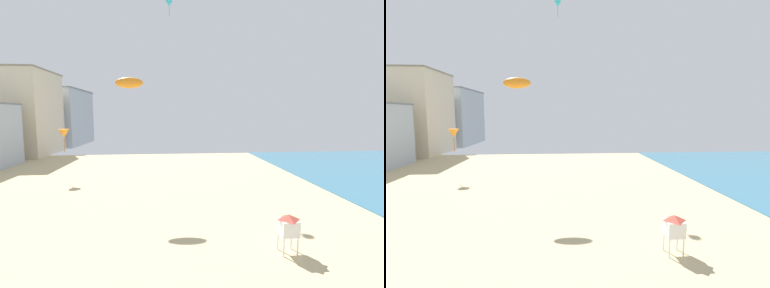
# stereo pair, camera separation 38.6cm
# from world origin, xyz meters

# --- Properties ---
(boardwalk_hotel_far) EXTENTS (13.83, 14.64, 18.23)m
(boardwalk_hotel_far) POSITION_xyz_m (-29.15, 62.23, 9.12)
(boardwalk_hotel_far) COLOR beige
(boardwalk_hotel_far) RESTS_ON ground
(boardwalk_hotel_distant) EXTENTS (15.75, 21.16, 15.88)m
(boardwalk_hotel_distant) POSITION_xyz_m (-29.15, 81.86, 7.94)
(boardwalk_hotel_distant) COLOR #ADB7C1
(boardwalk_hotel_distant) RESTS_ON ground
(lifeguard_stand) EXTENTS (1.10, 1.10, 2.55)m
(lifeguard_stand) POSITION_xyz_m (10.64, 16.28, 1.84)
(lifeguard_stand) COLOR white
(lifeguard_stand) RESTS_ON ground
(kite_cyan_delta) EXTENTS (0.84, 0.84, 1.91)m
(kite_cyan_delta) POSITION_xyz_m (3.40, 36.36, 22.77)
(kite_cyan_delta) COLOR #2DB7CC
(kite_orange_parafoil) EXTENTS (2.72, 0.75, 1.06)m
(kite_orange_parafoil) POSITION_xyz_m (-0.67, 27.73, 11.92)
(kite_orange_parafoil) COLOR orange
(kite_orange_delta) EXTENTS (1.39, 1.39, 3.15)m
(kite_orange_delta) POSITION_xyz_m (-10.88, 37.92, 6.29)
(kite_orange_delta) COLOR orange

